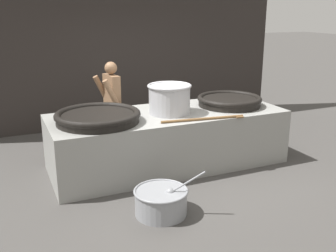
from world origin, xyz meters
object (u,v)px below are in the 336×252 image
(giant_wok_near, at_px, (98,117))
(cook, at_px, (112,102))
(giant_wok_far, at_px, (229,101))
(prep_bowl_vegetables, at_px, (161,201))
(stock_pot, at_px, (169,98))

(giant_wok_near, bearing_deg, cook, 65.93)
(cook, bearing_deg, giant_wok_far, 140.60)
(giant_wok_near, xyz_separation_m, prep_bowl_vegetables, (0.42, -1.38, -0.80))
(giant_wok_near, bearing_deg, prep_bowl_vegetables, -72.97)
(giant_wok_near, xyz_separation_m, giant_wok_far, (2.33, 0.12, -0.00))
(stock_pot, bearing_deg, giant_wok_near, -177.28)
(giant_wok_near, distance_m, stock_pot, 1.18)
(giant_wok_far, relative_size, stock_pot, 1.58)
(giant_wok_far, distance_m, cook, 2.11)
(giant_wok_far, distance_m, prep_bowl_vegetables, 2.55)
(giant_wok_near, height_order, giant_wok_far, giant_wok_near)
(stock_pot, bearing_deg, prep_bowl_vegetables, -117.62)
(giant_wok_near, relative_size, giant_wok_far, 1.14)
(giant_wok_near, relative_size, prep_bowl_vegetables, 1.51)
(giant_wok_near, xyz_separation_m, stock_pot, (1.17, 0.06, 0.16))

